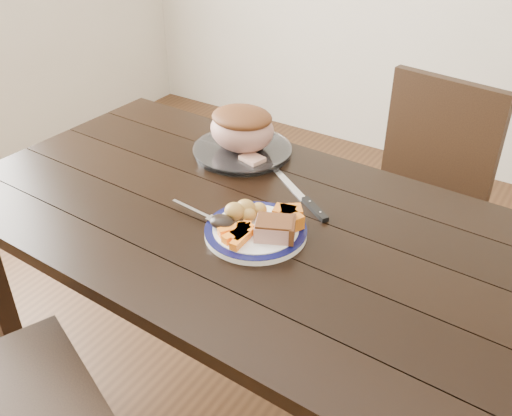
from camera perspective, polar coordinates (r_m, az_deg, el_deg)
The scene contains 15 objects.
ground at distance 2.08m, azimuth -1.63°, elevation -17.88°, with size 4.00×4.00×0.00m, color #472B16.
dining_table at distance 1.63m, azimuth -1.99°, elevation -3.08°, with size 1.63×0.95×0.75m.
chair_far at distance 2.16m, azimuth 15.94°, elevation 1.30°, with size 0.48×0.48×0.93m.
dinner_plate at distance 1.48m, azimuth -0.03°, elevation -2.39°, with size 0.27×0.27×0.02m, color white.
plate_rim at distance 1.47m, azimuth -0.03°, elevation -2.12°, with size 0.27×0.27×0.02m, color #0B0C38.
serving_platter at distance 1.87m, azimuth -1.37°, elevation 5.69°, with size 0.31×0.31×0.02m, color white.
pork_slice at distance 1.43m, azimuth 1.86°, elevation -2.13°, with size 0.10×0.08×0.04m, color tan.
roasted_potatoes at distance 1.50m, azimuth -1.16°, elevation -0.23°, with size 0.09×0.09×0.05m.
carrot_batons at distance 1.43m, azimuth -1.69°, elevation -2.59°, with size 0.08×0.11×0.02m.
pumpkin_wedges at distance 1.48m, azimuth 3.31°, elevation -0.83°, with size 0.10×0.09×0.04m.
dark_mushroom at distance 1.47m, azimuth -3.40°, elevation -1.41°, with size 0.07×0.05×0.03m, color black.
fork at distance 1.53m, azimuth -5.59°, elevation -0.56°, with size 0.18×0.04×0.00m.
roast_joint at distance 1.83m, azimuth -1.41°, elevation 7.84°, with size 0.21×0.18×0.14m, color tan.
cut_slice at distance 1.78m, azimuth -0.37°, elevation 4.90°, with size 0.07×0.06×0.02m, color tan.
carving_knife at distance 1.61m, azimuth 5.23°, elevation 0.55°, with size 0.28×0.19×0.01m.
Camera 1 is at (0.76, -1.07, 1.61)m, focal length 40.00 mm.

